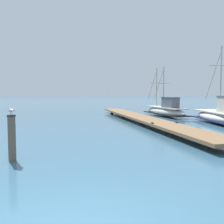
# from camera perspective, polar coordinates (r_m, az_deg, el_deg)

# --- Properties ---
(floating_dock) EXTENTS (2.01, 22.37, 0.53)m
(floating_dock) POSITION_cam_1_polar(r_m,az_deg,el_deg) (20.75, 6.47, -1.30)
(floating_dock) COLOR brown
(floating_dock) RESTS_ON ground
(fishing_boat_0) EXTENTS (3.30, 7.80, 5.93)m
(fishing_boat_0) POSITION_cam_1_polar(r_m,az_deg,el_deg) (21.64, 22.98, -0.74)
(fishing_boat_0) COLOR silver
(fishing_boat_0) RESTS_ON ground
(fishing_boat_1) EXTENTS (2.11, 7.52, 4.94)m
(fishing_boat_1) POSITION_cam_1_polar(r_m,az_deg,el_deg) (26.60, 11.56, 0.38)
(fishing_boat_1) COLOR silver
(fishing_boat_1) RESTS_ON ground
(mooring_piling) EXTENTS (0.30, 0.30, 1.61)m
(mooring_piling) POSITION_cam_1_polar(r_m,az_deg,el_deg) (9.70, -20.94, -5.07)
(mooring_piling) COLOR brown
(mooring_piling) RESTS_ON ground
(perched_seagull) EXTENTS (0.25, 0.35, 0.27)m
(perched_seagull) POSITION_cam_1_polar(r_m,az_deg,el_deg) (9.59, -21.07, 0.33)
(perched_seagull) COLOR gold
(perched_seagull) RESTS_ON mooring_piling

